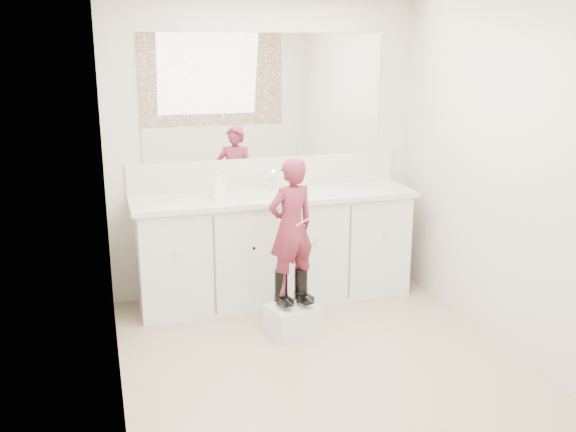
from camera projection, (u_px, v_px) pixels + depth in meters
name	position (u px, v px, depth m)	size (l,w,h in m)	color
floor	(325.00, 365.00, 4.24)	(3.00, 3.00, 0.00)	#90795E
wall_back	(265.00, 150.00, 5.31)	(2.60, 2.60, 0.00)	beige
wall_front	(459.00, 266.00, 2.54)	(2.60, 2.60, 0.00)	beige
wall_left	(108.00, 202.00, 3.56)	(3.00, 3.00, 0.00)	beige
wall_right	(510.00, 176.00, 4.29)	(3.00, 3.00, 0.00)	beige
vanity_cabinet	(275.00, 249.00, 5.26)	(2.20, 0.55, 0.85)	silver
countertop	(275.00, 197.00, 5.13)	(2.28, 0.58, 0.04)	beige
backsplash	(266.00, 173.00, 5.35)	(2.28, 0.03, 0.25)	beige
mirror	(265.00, 97.00, 5.19)	(2.00, 0.02, 1.00)	white
dot_panel	(466.00, 153.00, 2.43)	(2.00, 0.01, 1.20)	#472819
faucet	(270.00, 184.00, 5.26)	(0.08, 0.08, 0.10)	silver
cup	(294.00, 187.00, 5.16)	(0.11, 0.11, 0.11)	beige
soap_bottle	(217.00, 185.00, 4.99)	(0.09, 0.10, 0.21)	white
step_stool	(292.00, 320.00, 4.68)	(0.33, 0.28, 0.21)	silver
boot_left	(281.00, 288.00, 4.62)	(0.10, 0.18, 0.28)	black
boot_right	(301.00, 286.00, 4.66)	(0.10, 0.18, 0.28)	black
toddler	(291.00, 227.00, 4.52)	(0.36, 0.24, 0.99)	#AE3550
toothbrush	(304.00, 221.00, 4.45)	(0.01, 0.01, 0.14)	#F960BE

